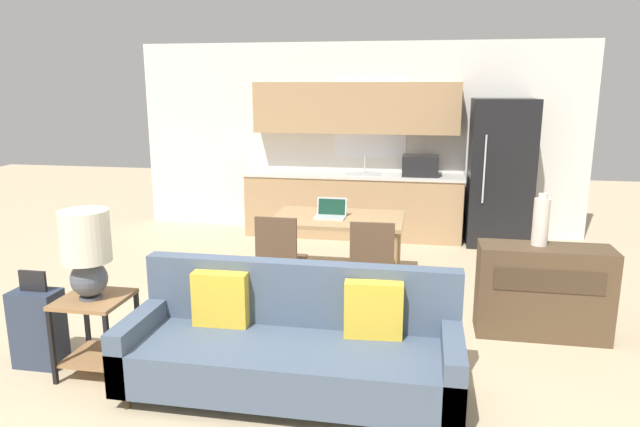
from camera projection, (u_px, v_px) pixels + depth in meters
ground_plane at (278, 389)px, 4.06m from camera, size 20.00×20.00×0.00m
wall_back at (357, 139)px, 8.20m from camera, size 6.40×0.07×2.70m
kitchen_counter at (355, 177)px, 8.02m from camera, size 3.04×0.65×2.15m
refrigerator at (500, 173)px, 7.56m from camera, size 0.81×0.73×1.94m
dining_table at (338, 223)px, 6.08m from camera, size 1.39×0.90×0.74m
couch at (293, 347)px, 3.97m from camera, size 2.30×0.80×0.88m
side_table at (96, 322)px, 4.22m from camera, size 0.48×0.48×0.60m
table_lamp at (86, 249)px, 4.07m from camera, size 0.35×0.35×0.66m
credenza at (543, 291)px, 4.86m from camera, size 1.09×0.39×0.79m
vase at (541, 221)px, 4.78m from camera, size 0.13×0.13×0.44m
dining_chair_near_left at (280, 256)px, 5.46m from camera, size 0.43×0.43×0.92m
dining_chair_near_right at (372, 263)px, 5.27m from camera, size 0.43×0.43×0.92m
laptop at (331, 213)px, 6.05m from camera, size 0.32×0.26×0.20m
suitcase at (38, 328)px, 4.35m from camera, size 0.36×0.22×0.76m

